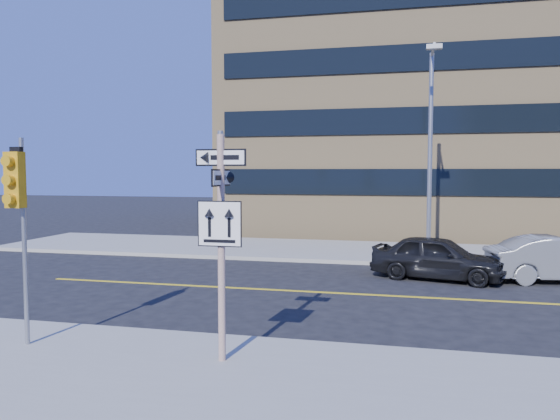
% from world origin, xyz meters
% --- Properties ---
extents(ground, '(120.00, 120.00, 0.00)m').
position_xyz_m(ground, '(0.00, 0.00, 0.00)').
color(ground, black).
rests_on(ground, ground).
extents(sign_pole, '(0.92, 0.92, 4.06)m').
position_xyz_m(sign_pole, '(0.00, -2.51, 2.44)').
color(sign_pole, silver).
rests_on(sign_pole, near_sidewalk).
extents(traffic_signal, '(0.32, 0.45, 4.00)m').
position_xyz_m(traffic_signal, '(-4.00, -2.66, 3.03)').
color(traffic_signal, gray).
rests_on(traffic_signal, near_sidewalk).
extents(parked_car_a, '(2.70, 4.52, 1.44)m').
position_xyz_m(parked_car_a, '(4.15, 6.79, 0.72)').
color(parked_car_a, black).
rests_on(parked_car_a, ground).
extents(parked_car_b, '(2.34, 4.63, 1.46)m').
position_xyz_m(parked_car_b, '(7.91, 7.25, 0.73)').
color(parked_car_b, slate).
rests_on(parked_car_b, ground).
extents(streetlight_a, '(0.55, 2.25, 8.00)m').
position_xyz_m(streetlight_a, '(4.00, 10.76, 4.76)').
color(streetlight_a, gray).
rests_on(streetlight_a, far_sidewalk).
extents(building_brick, '(18.00, 18.00, 18.00)m').
position_xyz_m(building_brick, '(2.00, 25.00, 9.00)').
color(building_brick, tan).
rests_on(building_brick, ground).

